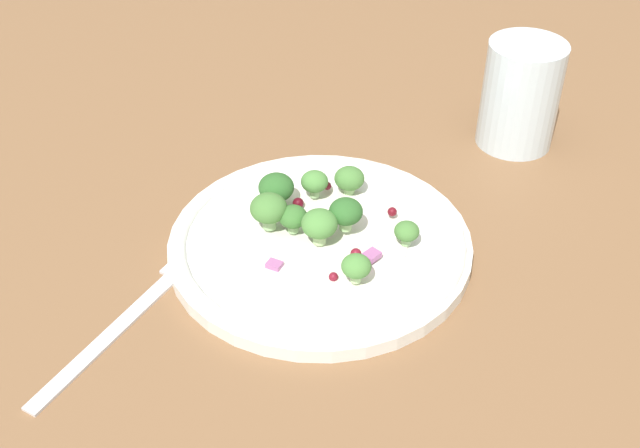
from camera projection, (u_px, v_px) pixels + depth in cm
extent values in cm
cube|color=brown|center=(323.00, 283.00, 62.70)|extent=(180.00, 180.00, 2.00)
cylinder|color=white|center=(320.00, 244.00, 63.94)|extent=(24.37, 24.37, 1.20)
torus|color=white|center=(320.00, 239.00, 63.57)|extent=(23.42, 23.42, 1.00)
cylinder|color=white|center=(320.00, 238.00, 63.51)|extent=(14.14, 14.14, 0.20)
cylinder|color=#8EB77A|center=(406.00, 240.00, 62.40)|extent=(0.75, 0.75, 0.75)
ellipsoid|color=#477A38|center=(407.00, 231.00, 61.84)|extent=(2.00, 2.00, 1.50)
cylinder|color=#8EB77A|center=(315.00, 191.00, 67.07)|extent=(0.87, 0.87, 0.87)
ellipsoid|color=#4C843D|center=(315.00, 181.00, 66.42)|extent=(2.32, 2.32, 1.74)
cylinder|color=#9EC684|center=(346.00, 224.00, 63.09)|extent=(1.01, 1.01, 1.01)
ellipsoid|color=#2D6028|center=(346.00, 211.00, 62.34)|extent=(2.69, 2.69, 2.02)
cylinder|color=#8EB77A|center=(293.00, 227.00, 63.40)|extent=(0.86, 0.86, 0.86)
ellipsoid|color=#386B2D|center=(293.00, 217.00, 62.76)|extent=(2.30, 2.30, 1.73)
cylinder|color=#ADD18E|center=(277.00, 200.00, 66.45)|extent=(1.12, 1.12, 1.12)
ellipsoid|color=#2D6028|center=(276.00, 187.00, 65.62)|extent=(2.98, 2.98, 2.24)
cylinder|color=#9EC684|center=(349.00, 189.00, 67.96)|extent=(0.96, 0.96, 0.96)
ellipsoid|color=#477A38|center=(349.00, 178.00, 67.24)|extent=(2.57, 2.57, 1.93)
cylinder|color=#8EB77A|center=(269.00, 221.00, 63.59)|extent=(1.12, 1.12, 1.12)
ellipsoid|color=#477A38|center=(269.00, 208.00, 62.75)|extent=(2.99, 2.99, 2.24)
cylinder|color=#ADD18E|center=(319.00, 237.00, 62.26)|extent=(1.07, 1.07, 1.07)
ellipsoid|color=#4C843D|center=(319.00, 224.00, 61.46)|extent=(2.86, 2.86, 2.15)
cylinder|color=#ADD18E|center=(356.00, 276.00, 58.66)|extent=(0.84, 0.84, 0.84)
ellipsoid|color=#4C843D|center=(356.00, 266.00, 58.04)|extent=(2.23, 2.23, 1.68)
sphere|color=maroon|center=(392.00, 212.00, 64.84)|extent=(0.79, 0.79, 0.79)
sphere|color=maroon|center=(333.00, 277.00, 59.41)|extent=(0.72, 0.72, 0.72)
sphere|color=maroon|center=(356.00, 254.00, 60.99)|extent=(0.87, 0.87, 0.87)
sphere|color=#4C0A14|center=(298.00, 203.00, 66.20)|extent=(0.95, 0.95, 0.95)
sphere|color=maroon|center=(327.00, 186.00, 67.85)|extent=(0.71, 0.71, 0.71)
cube|color=#A35B93|center=(274.00, 265.00, 60.51)|extent=(1.06, 1.26, 0.52)
cube|color=#A35B93|center=(322.00, 217.00, 64.78)|extent=(1.26, 1.43, 0.46)
cube|color=#A35B93|center=(372.00, 255.00, 60.85)|extent=(1.61, 1.50, 0.46)
cube|color=silver|center=(106.00, 338.00, 56.35)|extent=(14.96, 3.99, 0.50)
cube|color=silver|center=(186.00, 263.00, 62.70)|extent=(3.99, 3.03, 0.50)
cylinder|color=silver|center=(521.00, 95.00, 74.05)|extent=(7.24, 7.24, 10.23)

